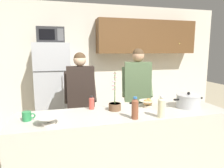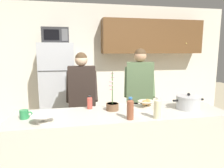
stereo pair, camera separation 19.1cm
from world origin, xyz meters
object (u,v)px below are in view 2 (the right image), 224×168
object	(u,v)px
refrigerator	(58,89)
bread_bowl	(146,103)
person_by_sink	(140,87)
bottle_near_edge	(130,109)
bottle_far_corner	(157,108)
empty_bowl	(43,118)
bottle_mid_counter	(90,102)
coffee_mug	(24,114)
person_near_pot	(82,92)
microwave	(56,35)
cooking_pot	(188,102)
potted_orchid	(112,105)

from	to	relation	value
refrigerator	bread_bowl	distance (m)	2.06
person_by_sink	bottle_near_edge	xyz separation A→B (m)	(-0.50, -1.15, -0.01)
refrigerator	bottle_far_corner	size ratio (longest dim) A/B	7.44
bottle_near_edge	bread_bowl	bearing A→B (deg)	50.53
empty_bowl	bottle_near_edge	world-z (taller)	bottle_near_edge
refrigerator	empty_bowl	size ratio (longest dim) A/B	7.28
empty_bowl	bottle_mid_counter	world-z (taller)	bottle_mid_counter
refrigerator	coffee_mug	xyz separation A→B (m)	(-0.24, -1.85, 0.08)
coffee_mug	bottle_far_corner	xyz separation A→B (m)	(1.38, -0.27, 0.07)
refrigerator	person_near_pot	xyz separation A→B (m)	(0.41, -0.94, 0.11)
person_near_pot	bottle_far_corner	bearing A→B (deg)	-58.35
person_by_sink	bread_bowl	bearing A→B (deg)	-102.23
bread_bowl	bottle_far_corner	world-z (taller)	bottle_far_corner
refrigerator	empty_bowl	world-z (taller)	refrigerator
microwave	bread_bowl	xyz separation A→B (m)	(1.19, -1.66, -0.94)
refrigerator	bread_bowl	size ratio (longest dim) A/B	8.09
bottle_near_edge	bottle_mid_counter	xyz separation A→B (m)	(-0.38, 0.48, -0.03)
person_near_pot	coffee_mug	xyz separation A→B (m)	(-0.66, -0.91, -0.03)
person_near_pot	person_by_sink	world-z (taller)	person_by_sink
bottle_near_edge	refrigerator	bearing A→B (deg)	112.19
empty_bowl	cooking_pot	bearing A→B (deg)	5.68
person_near_pot	microwave	bearing A→B (deg)	114.32
coffee_mug	bread_bowl	xyz separation A→B (m)	(1.43, 0.17, 0.00)
refrigerator	coffee_mug	size ratio (longest dim) A/B	13.51
bread_bowl	empty_bowl	distance (m)	1.26
cooking_pot	bottle_near_edge	size ratio (longest dim) A/B	1.72
bread_bowl	potted_orchid	xyz separation A→B (m)	(-0.45, -0.05, 0.02)
refrigerator	microwave	size ratio (longest dim) A/B	3.69
empty_bowl	bottle_far_corner	xyz separation A→B (m)	(1.17, -0.09, 0.07)
bread_bowl	potted_orchid	size ratio (longest dim) A/B	0.47
microwave	empty_bowl	xyz separation A→B (m)	(-0.03, -2.00, -0.94)
person_near_pot	bottle_mid_counter	world-z (taller)	person_near_pot
microwave	bottle_mid_counter	xyz separation A→B (m)	(0.47, -1.59, -0.91)
bottle_far_corner	cooking_pot	bearing A→B (deg)	26.75
coffee_mug	bread_bowl	size ratio (longest dim) A/B	0.60
bread_bowl	empty_bowl	xyz separation A→B (m)	(-1.21, -0.34, -0.00)
person_near_pot	bottle_near_edge	size ratio (longest dim) A/B	6.77
person_by_sink	bottle_near_edge	bearing A→B (deg)	-113.38
refrigerator	bottle_mid_counter	distance (m)	1.68
refrigerator	empty_bowl	distance (m)	2.03
bread_bowl	bottle_far_corner	distance (m)	0.44
empty_bowl	coffee_mug	bearing A→B (deg)	140.39
microwave	person_by_sink	size ratio (longest dim) A/B	0.29
refrigerator	bottle_near_edge	size ratio (longest dim) A/B	7.45
person_by_sink	bottle_far_corner	xyz separation A→B (m)	(-0.21, -1.18, -0.01)
bread_bowl	bottle_near_edge	world-z (taller)	bottle_near_edge
potted_orchid	bread_bowl	bearing A→B (deg)	6.08
coffee_mug	potted_orchid	bearing A→B (deg)	6.86
person_near_pot	potted_orchid	xyz separation A→B (m)	(0.32, -0.79, -0.01)
bottle_near_edge	bottle_mid_counter	world-z (taller)	bottle_near_edge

